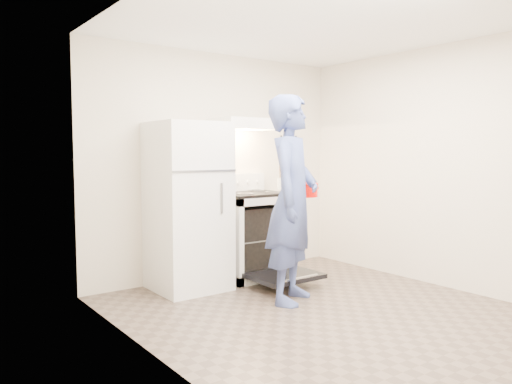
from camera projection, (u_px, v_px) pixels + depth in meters
floor at (329, 314)px, 4.32m from camera, size 3.60×3.60×0.00m
back_wall at (218, 165)px, 5.66m from camera, size 3.20×0.02×2.50m
refrigerator at (188, 206)px, 5.06m from camera, size 0.70×0.70×1.70m
stove_body at (251, 236)px, 5.60m from camera, size 0.76×0.65×0.92m
cooktop at (251, 194)px, 5.56m from camera, size 0.76×0.65×0.03m
backsplash at (236, 182)px, 5.78m from camera, size 0.76×0.07×0.20m
oven_door at (285, 276)px, 5.15m from camera, size 0.70×0.54×0.04m
oven_rack at (251, 238)px, 5.60m from camera, size 0.60×0.52×0.01m
range_hood at (247, 124)px, 5.56m from camera, size 0.76×0.50×0.12m
knife_strip at (289, 140)px, 6.25m from camera, size 0.40×0.02×0.03m
pizza_stone at (242, 237)px, 5.60m from camera, size 0.37×0.37×0.02m
tea_kettle at (225, 181)px, 5.44m from camera, size 0.22×0.18×0.27m
utensil_jar at (281, 184)px, 5.62m from camera, size 0.11×0.11×0.13m
person at (292, 199)px, 4.63m from camera, size 0.84×0.77×1.93m
dutch_oven at (304, 190)px, 5.04m from camera, size 0.35×0.28×0.23m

